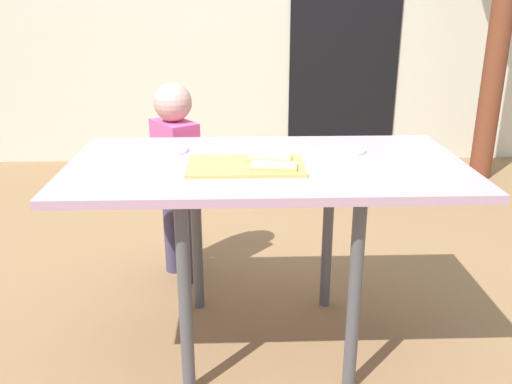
{
  "coord_description": "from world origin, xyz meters",
  "views": [
    {
      "loc": [
        -0.1,
        -1.92,
        1.34
      ],
      "look_at": [
        -0.04,
        0.0,
        0.66
      ],
      "focal_mm": 38.55,
      "sensor_mm": 36.0,
      "label": 1
    }
  ],
  "objects_px": {
    "dining_table": "(266,182)",
    "pizza_slice_near_right": "(274,166)",
    "pizza_slice_far_right": "(269,158)",
    "plate_white_left": "(164,150)",
    "plate_white_right": "(342,150)",
    "cutting_board": "(246,166)",
    "child_left": "(176,170)"
  },
  "relations": [
    {
      "from": "dining_table",
      "to": "pizza_slice_near_right",
      "type": "bearing_deg",
      "value": -80.98
    },
    {
      "from": "pizza_slice_far_right",
      "to": "plate_white_left",
      "type": "xyz_separation_m",
      "value": [
        -0.4,
        0.17,
        -0.01
      ]
    },
    {
      "from": "plate_white_right",
      "to": "plate_white_left",
      "type": "bearing_deg",
      "value": 178.65
    },
    {
      "from": "pizza_slice_far_right",
      "to": "plate_white_left",
      "type": "distance_m",
      "value": 0.43
    },
    {
      "from": "cutting_board",
      "to": "pizza_slice_near_right",
      "type": "height_order",
      "value": "pizza_slice_near_right"
    },
    {
      "from": "pizza_slice_near_right",
      "to": "child_left",
      "type": "height_order",
      "value": "child_left"
    },
    {
      "from": "cutting_board",
      "to": "pizza_slice_near_right",
      "type": "bearing_deg",
      "value": -28.82
    },
    {
      "from": "plate_white_left",
      "to": "plate_white_right",
      "type": "relative_size",
      "value": 1.0
    },
    {
      "from": "cutting_board",
      "to": "plate_white_left",
      "type": "bearing_deg",
      "value": 144.55
    },
    {
      "from": "pizza_slice_far_right",
      "to": "plate_white_left",
      "type": "height_order",
      "value": "pizza_slice_far_right"
    },
    {
      "from": "child_left",
      "to": "pizza_slice_far_right",
      "type": "bearing_deg",
      "value": -55.87
    },
    {
      "from": "plate_white_right",
      "to": "child_left",
      "type": "distance_m",
      "value": 0.86
    },
    {
      "from": "plate_white_left",
      "to": "child_left",
      "type": "height_order",
      "value": "child_left"
    },
    {
      "from": "plate_white_left",
      "to": "plate_white_right",
      "type": "xyz_separation_m",
      "value": [
        0.69,
        -0.02,
        0.0
      ]
    },
    {
      "from": "plate_white_left",
      "to": "dining_table",
      "type": "bearing_deg",
      "value": -22.2
    },
    {
      "from": "dining_table",
      "to": "pizza_slice_near_right",
      "type": "xyz_separation_m",
      "value": [
        0.02,
        -0.12,
        0.1
      ]
    },
    {
      "from": "plate_white_left",
      "to": "pizza_slice_near_right",
      "type": "bearing_deg",
      "value": -34.0
    },
    {
      "from": "cutting_board",
      "to": "plate_white_right",
      "type": "bearing_deg",
      "value": 28.7
    },
    {
      "from": "dining_table",
      "to": "child_left",
      "type": "xyz_separation_m",
      "value": [
        -0.4,
        0.59,
        -0.13
      ]
    },
    {
      "from": "cutting_board",
      "to": "plate_white_left",
      "type": "xyz_separation_m",
      "value": [
        -0.31,
        0.22,
        -0.0
      ]
    },
    {
      "from": "pizza_slice_far_right",
      "to": "pizza_slice_near_right",
      "type": "relative_size",
      "value": 1.01
    },
    {
      "from": "child_left",
      "to": "plate_white_right",
      "type": "bearing_deg",
      "value": -32.61
    },
    {
      "from": "pizza_slice_far_right",
      "to": "plate_white_right",
      "type": "xyz_separation_m",
      "value": [
        0.29,
        0.15,
        -0.01
      ]
    },
    {
      "from": "plate_white_left",
      "to": "child_left",
      "type": "distance_m",
      "value": 0.48
    },
    {
      "from": "dining_table",
      "to": "plate_white_left",
      "type": "distance_m",
      "value": 0.43
    },
    {
      "from": "dining_table",
      "to": "plate_white_right",
      "type": "distance_m",
      "value": 0.34
    },
    {
      "from": "cutting_board",
      "to": "pizza_slice_far_right",
      "type": "distance_m",
      "value": 0.1
    },
    {
      "from": "dining_table",
      "to": "pizza_slice_near_right",
      "type": "relative_size",
      "value": 8.44
    },
    {
      "from": "dining_table",
      "to": "plate_white_right",
      "type": "bearing_deg",
      "value": 25.32
    },
    {
      "from": "cutting_board",
      "to": "plate_white_left",
      "type": "relative_size",
      "value": 2.21
    },
    {
      "from": "dining_table",
      "to": "child_left",
      "type": "distance_m",
      "value": 0.73
    },
    {
      "from": "pizza_slice_near_right",
      "to": "child_left",
      "type": "bearing_deg",
      "value": 120.52
    }
  ]
}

